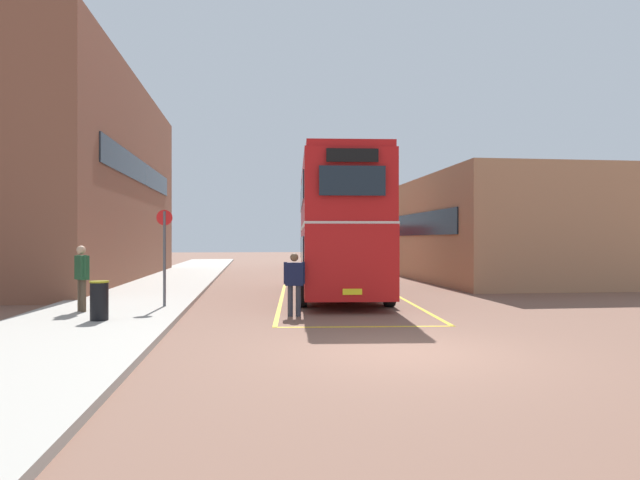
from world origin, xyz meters
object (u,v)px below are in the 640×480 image
at_px(pedestrian_boarding, 294,280).
at_px(pedestrian_waiting_near, 82,273).
at_px(bus_stop_sign, 164,248).
at_px(litter_bin, 99,300).
at_px(double_decker_bus, 338,226).
at_px(single_deck_bus, 334,245).

relative_size(pedestrian_boarding, pedestrian_waiting_near, 0.97).
xyz_separation_m(pedestrian_boarding, bus_stop_sign, (-3.57, 1.51, 0.82)).
relative_size(pedestrian_boarding, litter_bin, 1.81).
height_order(pedestrian_waiting_near, bus_stop_sign, bus_stop_sign).
relative_size(double_decker_bus, bus_stop_sign, 3.71).
bearing_deg(bus_stop_sign, pedestrian_boarding, -22.96).
xyz_separation_m(single_deck_bus, pedestrian_boarding, (-4.82, -25.27, -0.68)).
height_order(double_decker_bus, pedestrian_boarding, double_decker_bus).
distance_m(litter_bin, bus_stop_sign, 3.10).
bearing_deg(double_decker_bus, litter_bin, -137.15).
distance_m(pedestrian_waiting_near, litter_bin, 1.99).
bearing_deg(pedestrian_waiting_near, bus_stop_sign, 26.13).
bearing_deg(pedestrian_waiting_near, single_deck_bus, 67.28).
height_order(pedestrian_boarding, bus_stop_sign, bus_stop_sign).
bearing_deg(single_deck_bus, pedestrian_waiting_near, -112.72).
height_order(single_deck_bus, bus_stop_sign, single_deck_bus).
bearing_deg(bus_stop_sign, double_decker_bus, 32.04).
bearing_deg(bus_stop_sign, pedestrian_waiting_near, -153.87).
bearing_deg(single_deck_bus, litter_bin, -109.71).
height_order(single_deck_bus, litter_bin, single_deck_bus).
bearing_deg(pedestrian_boarding, bus_stop_sign, 157.04).
bearing_deg(bus_stop_sign, single_deck_bus, 70.56).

